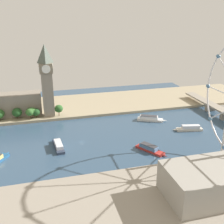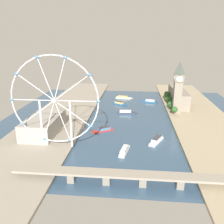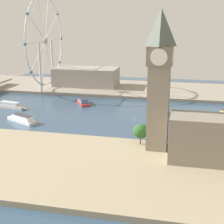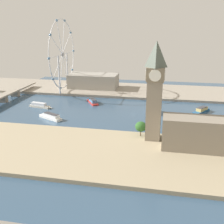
{
  "view_description": "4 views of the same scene",
  "coord_description": "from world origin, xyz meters",
  "px_view_note": "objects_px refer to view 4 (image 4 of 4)",
  "views": [
    {
      "loc": [
        240.24,
        -34.9,
        118.77
      ],
      "look_at": [
        -17.37,
        34.89,
        21.14
      ],
      "focal_mm": 44.67,
      "sensor_mm": 36.0,
      "label": 1
    },
    {
      "loc": [
        -6.03,
        345.14,
        119.58
      ],
      "look_at": [
        23.48,
        38.3,
        21.49
      ],
      "focal_mm": 37.89,
      "sensor_mm": 36.0,
      "label": 2
    },
    {
      "loc": [
        -270.76,
        -42.81,
        80.16
      ],
      "look_at": [
        -24.24,
        13.62,
        9.93
      ],
      "focal_mm": 54.98,
      "sensor_mm": 36.0,
      "label": 3
    },
    {
      "loc": [
        -300.11,
        -35.39,
        98.79
      ],
      "look_at": [
        -24.09,
        19.62,
        8.48
      ],
      "focal_mm": 45.27,
      "sensor_mm": 36.0,
      "label": 4
    }
  ],
  "objects_px": {
    "tour_boat_3": "(93,101)",
    "tour_boat_4": "(201,110)",
    "clock_tower": "(155,90)",
    "tour_boat_1": "(40,105)",
    "tour_boat_5": "(50,116)",
    "riverside_hall": "(93,81)",
    "tour_boat_0": "(154,111)",
    "ferris_wheel": "(63,55)"
  },
  "relations": [
    {
      "from": "riverside_hall",
      "to": "tour_boat_0",
      "type": "distance_m",
      "value": 140.45
    },
    {
      "from": "tour_boat_3",
      "to": "tour_boat_4",
      "type": "relative_size",
      "value": 1.05
    },
    {
      "from": "riverside_hall",
      "to": "tour_boat_1",
      "type": "xyz_separation_m",
      "value": [
        -104.45,
        39.19,
        -10.82
      ]
    },
    {
      "from": "riverside_hall",
      "to": "clock_tower",
      "type": "bearing_deg",
      "value": -151.02
    },
    {
      "from": "tour_boat_0",
      "to": "tour_boat_5",
      "type": "bearing_deg",
      "value": -73.63
    },
    {
      "from": "tour_boat_0",
      "to": "tour_boat_1",
      "type": "bearing_deg",
      "value": -92.74
    },
    {
      "from": "clock_tower",
      "to": "tour_boat_1",
      "type": "height_order",
      "value": "clock_tower"
    },
    {
      "from": "riverside_hall",
      "to": "tour_boat_5",
      "type": "bearing_deg",
      "value": 175.97
    },
    {
      "from": "riverside_hall",
      "to": "tour_boat_0",
      "type": "xyz_separation_m",
      "value": [
        -101.0,
        -96.99,
        -10.94
      ]
    },
    {
      "from": "clock_tower",
      "to": "tour_boat_5",
      "type": "height_order",
      "value": "clock_tower"
    },
    {
      "from": "clock_tower",
      "to": "tour_boat_3",
      "type": "xyz_separation_m",
      "value": [
        107.67,
        81.93,
        -43.24
      ]
    },
    {
      "from": "riverside_hall",
      "to": "tour_boat_3",
      "type": "xyz_separation_m",
      "value": [
        -73.39,
        -18.35,
        -11.0
      ]
    },
    {
      "from": "tour_boat_3",
      "to": "riverside_hall",
      "type": "bearing_deg",
      "value": -17.37
    },
    {
      "from": "tour_boat_3",
      "to": "tour_boat_0",
      "type": "bearing_deg",
      "value": -140.76
    },
    {
      "from": "clock_tower",
      "to": "ferris_wheel",
      "type": "relative_size",
      "value": 0.82
    },
    {
      "from": "ferris_wheel",
      "to": "tour_boat_4",
      "type": "relative_size",
      "value": 3.48
    },
    {
      "from": "riverside_hall",
      "to": "tour_boat_4",
      "type": "height_order",
      "value": "riverside_hall"
    },
    {
      "from": "tour_boat_0",
      "to": "tour_boat_3",
      "type": "relative_size",
      "value": 1.15
    },
    {
      "from": "tour_boat_5",
      "to": "tour_boat_1",
      "type": "bearing_deg",
      "value": -24.67
    },
    {
      "from": "ferris_wheel",
      "to": "riverside_hall",
      "type": "distance_m",
      "value": 61.87
    },
    {
      "from": "tour_boat_0",
      "to": "tour_boat_1",
      "type": "relative_size",
      "value": 1.1
    },
    {
      "from": "tour_boat_1",
      "to": "tour_boat_5",
      "type": "distance_m",
      "value": 46.9
    },
    {
      "from": "ferris_wheel",
      "to": "riverside_hall",
      "type": "height_order",
      "value": "ferris_wheel"
    },
    {
      "from": "tour_boat_3",
      "to": "tour_boat_4",
      "type": "bearing_deg",
      "value": -127.17
    },
    {
      "from": "tour_boat_1",
      "to": "tour_boat_5",
      "type": "xyz_separation_m",
      "value": [
        -36.67,
        -29.24,
        0.07
      ]
    },
    {
      "from": "clock_tower",
      "to": "riverside_hall",
      "type": "height_order",
      "value": "clock_tower"
    },
    {
      "from": "clock_tower",
      "to": "tour_boat_0",
      "type": "distance_m",
      "value": 91.03
    },
    {
      "from": "tour_boat_1",
      "to": "tour_boat_4",
      "type": "height_order",
      "value": "tour_boat_4"
    },
    {
      "from": "riverside_hall",
      "to": "tour_boat_4",
      "type": "xyz_separation_m",
      "value": [
        -86.65,
        -149.84,
        -10.91
      ]
    },
    {
      "from": "clock_tower",
      "to": "tour_boat_1",
      "type": "xyz_separation_m",
      "value": [
        76.62,
        139.47,
        -43.06
      ]
    },
    {
      "from": "clock_tower",
      "to": "tour_boat_1",
      "type": "distance_m",
      "value": 164.85
    },
    {
      "from": "riverside_hall",
      "to": "tour_boat_0",
      "type": "bearing_deg",
      "value": -136.16
    },
    {
      "from": "clock_tower",
      "to": "riverside_hall",
      "type": "distance_m",
      "value": 209.48
    },
    {
      "from": "tour_boat_3",
      "to": "tour_boat_1",
      "type": "bearing_deg",
      "value": 86.94
    },
    {
      "from": "ferris_wheel",
      "to": "tour_boat_5",
      "type": "distance_m",
      "value": 126.11
    },
    {
      "from": "ferris_wheel",
      "to": "tour_boat_0",
      "type": "relative_size",
      "value": 2.88
    },
    {
      "from": "clock_tower",
      "to": "ferris_wheel",
      "type": "distance_m",
      "value": 204.25
    },
    {
      "from": "tour_boat_4",
      "to": "tour_boat_5",
      "type": "xyz_separation_m",
      "value": [
        -54.47,
        159.78,
        0.16
      ]
    },
    {
      "from": "riverside_hall",
      "to": "tour_boat_3",
      "type": "height_order",
      "value": "riverside_hall"
    },
    {
      "from": "ferris_wheel",
      "to": "tour_boat_1",
      "type": "distance_m",
      "value": 91.53
    },
    {
      "from": "tour_boat_0",
      "to": "tour_boat_5",
      "type": "relative_size",
      "value": 1.08
    },
    {
      "from": "ferris_wheel",
      "to": "tour_boat_0",
      "type": "xyz_separation_m",
      "value": [
        -71.86,
        -132.93,
        -52.02
      ]
    }
  ]
}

